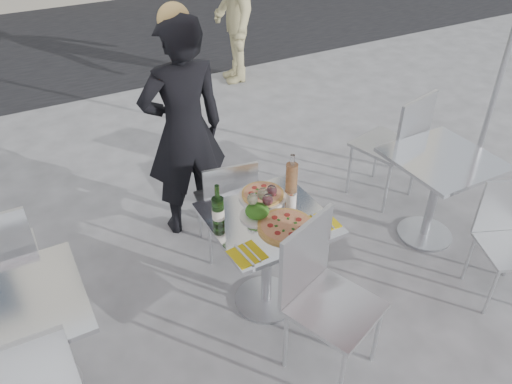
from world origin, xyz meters
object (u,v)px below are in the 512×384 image
side_table_left (21,332)px  wine_bottle (218,210)px  carafe (292,178)px  pizza_near (286,226)px  napkin_left (247,254)px  wineglass_white_a (253,200)px  side_chair_rnear (508,232)px  chair_far (228,200)px  side_chair_lfar (0,257)px  napkin_right (322,222)px  wineglass_white_b (263,195)px  wineglass_red_a (268,200)px  side_chair_rfar (398,140)px  main_table (267,243)px  pedestrian_b (230,9)px  pizza_far (263,195)px  salad_plate (257,212)px  side_table_right (438,181)px  chair_near (321,288)px  sugar_shaker (291,198)px  woman_diner (184,131)px  wineglass_red_b (272,192)px

side_table_left → wine_bottle: bearing=3.5°
wine_bottle → carafe: bearing=8.5°
pizza_near → napkin_left: 0.34m
wineglass_white_a → side_chair_rnear: bearing=-24.6°
chair_far → napkin_left: bearing=81.6°
napkin_left → carafe: bearing=30.8°
side_chair_lfar → napkin_left: (1.26, -0.89, 0.19)m
carafe → napkin_right: (-0.00, -0.36, -0.11)m
wineglass_white_b → wineglass_red_a: (-0.00, -0.07, 0.00)m
side_chair_rfar → wine_bottle: size_ratio=3.51×
carafe → napkin_right: bearing=-90.0°
side_chair_rnear → napkin_right: bearing=-177.4°
main_table → side_chair_rnear: 1.64m
pedestrian_b → pizza_far: bearing=-11.3°
salad_plate → carafe: (0.32, 0.12, 0.08)m
pedestrian_b → pizza_near: (-1.51, -3.83, -0.18)m
side_table_right → pizza_near: size_ratio=2.17×
chair_near → side_chair_rfar: 1.86m
side_chair_lfar → wineglass_white_a: size_ratio=6.03×
pizza_far → sugar_shaker: (0.12, -0.17, 0.04)m
pedestrian_b → pizza_near: 4.12m
woman_diner → pizza_far: 0.88m
pedestrian_b → main_table: bearing=-11.2°
sugar_shaker → wineglass_red_a: 0.19m
wineglass_white_b → napkin_right: (0.25, -0.30, -0.11)m
pedestrian_b → wine_bottle: size_ratio=6.35×
pizza_far → chair_near: bearing=-92.4°
woman_diner → salad_plate: 1.03m
chair_far → side_chair_rfar: size_ratio=0.84×
side_table_left → main_table: bearing=0.0°
side_table_left → napkin_right: bearing=-6.6°
side_chair_rfar → wineglass_white_b: side_chair_rfar is taller
side_table_left → wineglass_white_a: bearing=3.0°
woman_diner → napkin_right: (0.39, -1.26, -0.13)m
side_table_left → wineglass_red_a: size_ratio=4.76×
pizza_far → wine_bottle: bearing=-160.6°
carafe → wineglass_white_a: 0.34m
wineglass_white_b → side_chair_rfar: bearing=16.0°
side_chair_rnear → carafe: size_ratio=2.94×
pizza_far → wineglass_white_a: (-0.14, -0.13, 0.09)m
carafe → napkin_left: (-0.54, -0.40, -0.11)m
pedestrian_b → napkin_right: 4.10m
side_table_left → carafe: (1.77, 0.16, 0.33)m
chair_near → woman_diner: 1.63m
side_table_right → pizza_near: bearing=-174.6°
chair_near → napkin_right: chair_near is taller
carafe → wineglass_white_b: bearing=-165.8°
wineglass_red_a → chair_near: bearing=-86.3°
wineglass_red_a → wineglass_red_b: same height
chair_near → pedestrian_b: pedestrian_b is taller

